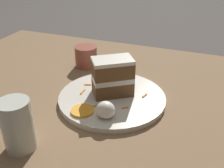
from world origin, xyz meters
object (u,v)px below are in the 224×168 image
object	(u,v)px
plate	(112,98)
cream_dollop	(106,110)
orange_garnish	(82,111)
cake_slice	(113,77)
coffee_mug	(86,56)
drinking_glass	(18,129)

from	to	relation	value
plate	cream_dollop	size ratio (longest dim) A/B	6.35
plate	orange_garnish	size ratio (longest dim) A/B	5.09
cake_slice	cream_dollop	size ratio (longest dim) A/B	2.68
plate	coffee_mug	world-z (taller)	coffee_mug
cake_slice	drinking_glass	distance (m)	0.28
orange_garnish	drinking_glass	world-z (taller)	drinking_glass
plate	cake_slice	bearing A→B (deg)	-76.55
orange_garnish	coffee_mug	bearing A→B (deg)	-66.14
coffee_mug	cream_dollop	bearing A→B (deg)	123.73
cake_slice	cream_dollop	world-z (taller)	cake_slice
cake_slice	orange_garnish	distance (m)	0.13
plate	cake_slice	world-z (taller)	cake_slice
cake_slice	cream_dollop	xyz separation A→B (m)	(-0.02, 0.11, -0.03)
cream_dollop	drinking_glass	size ratio (longest dim) A/B	0.40
plate	cake_slice	distance (m)	0.06
plate	coffee_mug	xyz separation A→B (m)	(0.16, -0.18, 0.03)
plate	cake_slice	xyz separation A→B (m)	(0.00, -0.01, 0.06)
coffee_mug	plate	bearing A→B (deg)	132.55
orange_garnish	coffee_mug	world-z (taller)	coffee_mug
cream_dollop	plate	bearing A→B (deg)	-78.00
drinking_glass	cake_slice	bearing A→B (deg)	-113.43
cream_dollop	drinking_glass	bearing A→B (deg)	47.23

